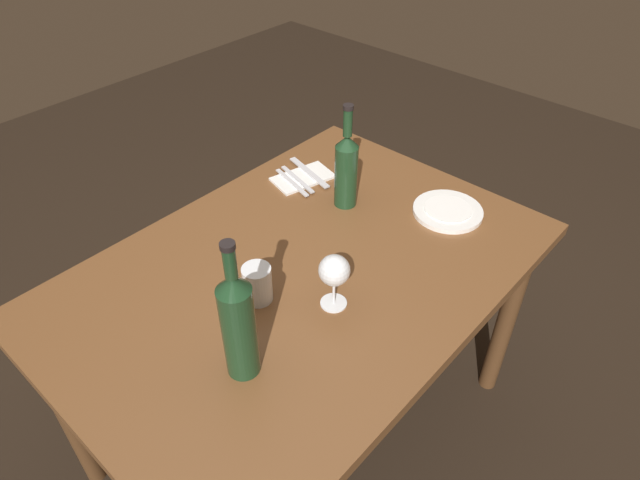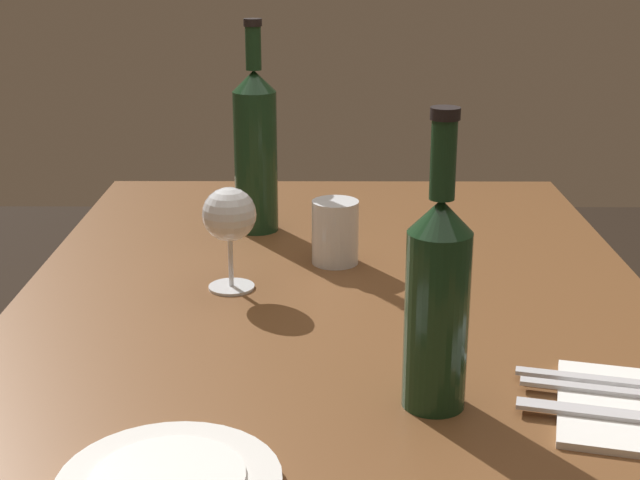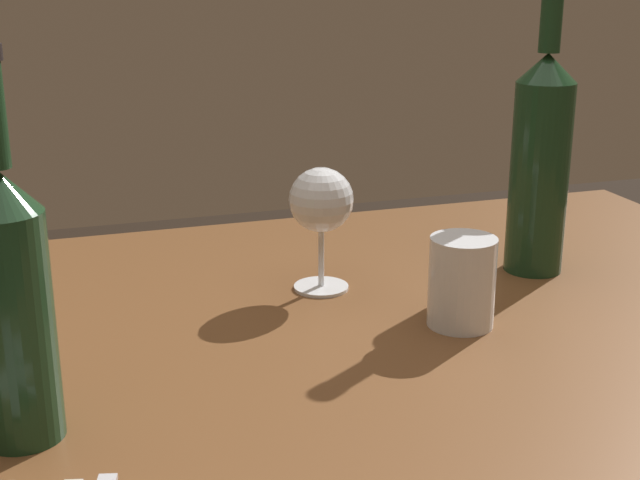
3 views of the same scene
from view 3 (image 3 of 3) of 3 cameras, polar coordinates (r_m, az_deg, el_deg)
The scene contains 5 objects.
dining_table at distance 0.97m, azimuth 0.36°, elevation -11.39°, with size 1.30×0.90×0.74m.
wine_glass_left at distance 1.04m, azimuth 0.08°, elevation 2.36°, with size 0.08×0.08×0.15m.
wine_bottle at distance 1.13m, azimuth 13.92°, elevation 5.02°, with size 0.07×0.07×0.36m.
wine_bottle_second at distance 0.75m, azimuth -19.26°, elevation -3.49°, with size 0.07×0.07×0.32m.
water_tumbler at distance 0.97m, azimuth 9.06°, elevation -2.99°, with size 0.07×0.07×0.10m.
Camera 3 is at (0.27, 0.80, 1.13)m, focal length 50.02 mm.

